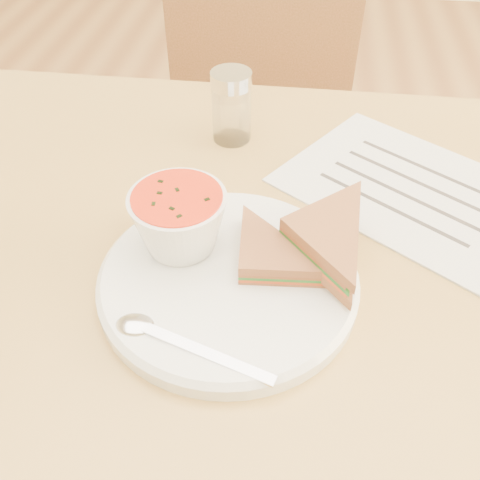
% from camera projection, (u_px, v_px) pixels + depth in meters
% --- Properties ---
extents(floor, '(5.00, 6.00, 0.01)m').
position_uv_depth(floor, '(243.00, 480.00, 1.16)').
color(floor, '#915D35').
rests_on(floor, ground).
extents(dining_table, '(1.00, 0.70, 0.75)m').
position_uv_depth(dining_table, '(243.00, 388.00, 0.91)').
color(dining_table, olive).
rests_on(dining_table, floor).
extents(chair_far, '(0.42, 0.42, 0.93)m').
position_uv_depth(chair_far, '(251.00, 181.00, 1.18)').
color(chair_far, brown).
rests_on(chair_far, floor).
extents(plate, '(0.28, 0.28, 0.02)m').
position_uv_depth(plate, '(228.00, 280.00, 0.57)').
color(plate, white).
rests_on(plate, dining_table).
extents(soup_bowl, '(0.11, 0.11, 0.07)m').
position_uv_depth(soup_bowl, '(179.00, 223.00, 0.57)').
color(soup_bowl, white).
rests_on(soup_bowl, plate).
extents(sandwich_half_a, '(0.11, 0.11, 0.03)m').
position_uv_depth(sandwich_half_a, '(238.00, 279.00, 0.54)').
color(sandwich_half_a, '#9E5F37').
rests_on(sandwich_half_a, plate).
extents(sandwich_half_b, '(0.16, 0.16, 0.04)m').
position_uv_depth(sandwich_half_b, '(279.00, 231.00, 0.57)').
color(sandwich_half_b, '#9E5F37').
rests_on(sandwich_half_b, plate).
extents(spoon, '(0.19, 0.09, 0.01)m').
position_uv_depth(spoon, '(186.00, 346.00, 0.49)').
color(spoon, silver).
rests_on(spoon, plate).
extents(paper_menu, '(0.39, 0.36, 0.00)m').
position_uv_depth(paper_menu, '(410.00, 189.00, 0.69)').
color(paper_menu, white).
rests_on(paper_menu, dining_table).
extents(condiment_shaker, '(0.06, 0.06, 0.10)m').
position_uv_depth(condiment_shaker, '(231.00, 107.00, 0.75)').
color(condiment_shaker, silver).
rests_on(condiment_shaker, dining_table).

